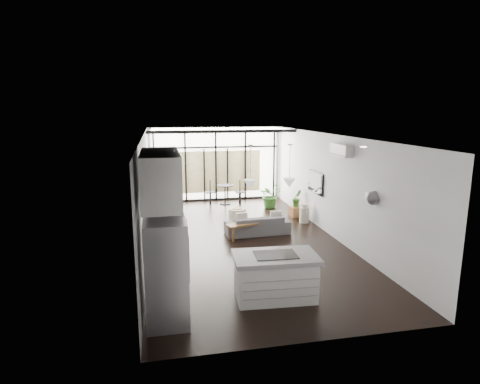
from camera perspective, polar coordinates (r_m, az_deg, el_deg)
name	(u,v)px	position (r m, az deg, el deg)	size (l,w,h in m)	color
floor	(242,239)	(10.94, 0.32, -6.74)	(5.00, 10.00, 0.00)	black
ceiling	(242,135)	(10.40, 0.34, 8.06)	(5.00, 10.00, 0.00)	white
wall_left	(145,193)	(10.37, -13.32, -0.08)	(0.02, 10.00, 2.80)	silver
wall_right	(331,185)	(11.35, 12.77, 0.95)	(0.02, 10.00, 2.80)	silver
wall_back	(215,164)	(15.44, -3.51, 4.02)	(5.00, 0.02, 2.80)	silver
wall_front	(314,255)	(5.95, 10.43, -8.77)	(5.00, 0.02, 2.80)	silver
glazing	(216,164)	(15.32, -3.45, 3.96)	(5.00, 0.20, 2.80)	black
skylight	(219,129)	(14.33, -3.01, 8.93)	(4.70, 1.90, 0.06)	white
neighbour_building	(216,172)	(15.43, -3.47, 2.89)	(3.50, 0.02, 1.60)	#F5EBA2
island	(275,277)	(7.61, 5.03, -11.89)	(1.54, 0.92, 0.84)	silver
cooktop	(276,255)	(7.45, 5.08, -8.87)	(0.77, 0.51, 0.01)	black
fridge	(166,272)	(6.72, -10.43, -11.14)	(0.68, 0.85, 1.75)	gray
appliance_column	(166,240)	(7.38, -10.45, -6.68)	(0.60, 0.63, 2.31)	silver
upper_cabinets	(160,178)	(6.74, -11.24, 2.00)	(0.62, 1.75, 0.86)	silver
pendant_left	(250,184)	(7.84, 1.47, 1.10)	(0.26, 0.26, 0.18)	white
pendant_right	(289,183)	(8.05, 7.02, 1.31)	(0.26, 0.26, 0.18)	white
sofa	(257,222)	(11.33, 2.50, -4.23)	(1.80, 0.53, 0.70)	#4C4C4F
console_bench	(249,230)	(11.05, 1.28, -5.41)	(1.30, 0.33, 0.42)	brown
pouf	(237,215)	(12.48, -0.41, -3.36)	(0.54, 0.54, 0.43)	beige
crate	(297,211)	(13.33, 8.04, -2.75)	(0.42, 0.42, 0.32)	brown
plant_tall	(270,198)	(14.33, 4.34, -0.87)	(0.80, 0.89, 0.70)	#306826
plant_crate	(297,203)	(13.26, 8.08, -1.53)	(0.32, 0.59, 0.26)	#306826
milk_can	(304,213)	(12.60, 9.14, -2.98)	(0.31, 0.31, 0.60)	beige
bistro_set	(225,195)	(14.85, -2.13, -0.43)	(1.41, 0.56, 0.68)	black
tv	(315,182)	(12.26, 10.67, 1.35)	(0.05, 1.10, 0.65)	black
ac_unit	(341,150)	(10.44, 14.23, 5.79)	(0.22, 0.90, 0.30)	silver
framed_art	(146,191)	(9.84, -13.27, 0.20)	(0.04, 0.70, 0.90)	black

